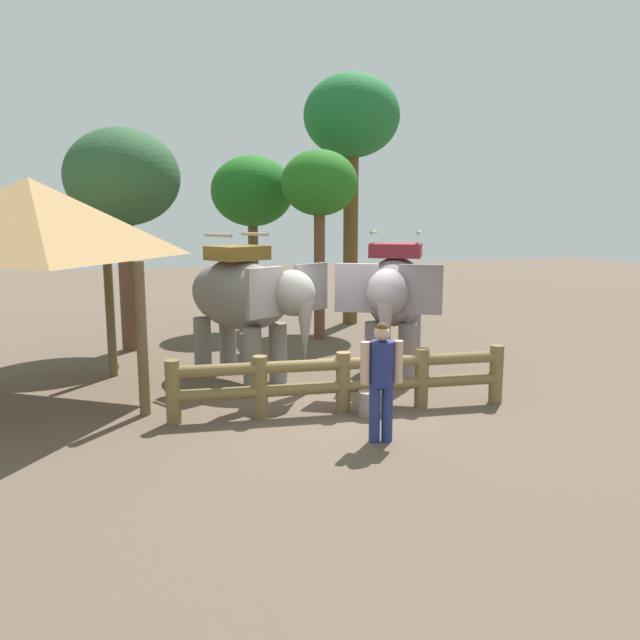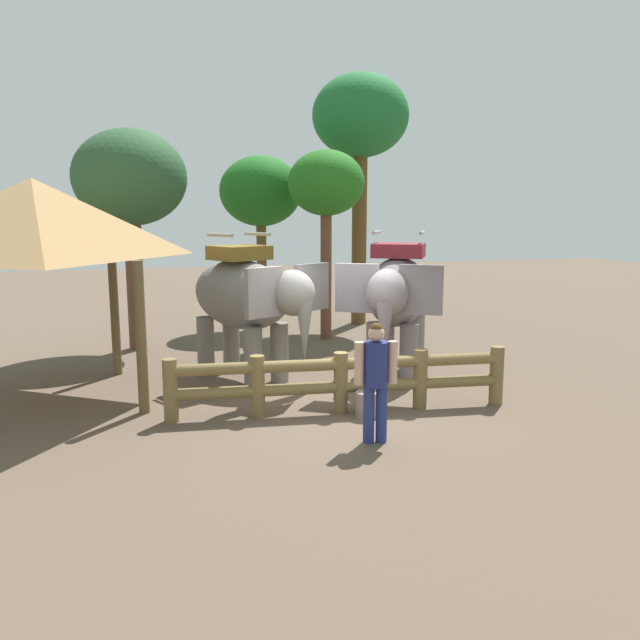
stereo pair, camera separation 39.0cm
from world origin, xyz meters
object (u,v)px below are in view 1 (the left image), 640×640
tree_far_left (319,187)px  tree_far_right (352,122)px  log_fence (343,378)px  feed_bucket (370,404)px  tree_deep_back (252,193)px  thatched_shelter (31,220)px  elephant_near_left (245,299)px  elephant_center (394,295)px  tree_back_center (123,181)px  tourist_woman_in_black (382,373)px

tree_far_left → tree_far_right: size_ratio=0.68×
log_fence → feed_bucket: log_fence is taller
tree_far_right → tree_deep_back: (-2.96, 0.25, -2.07)m
tree_far_right → tree_deep_back: size_ratio=1.48×
log_fence → tree_deep_back: bearing=87.9°
log_fence → thatched_shelter: (-4.91, 2.11, 2.65)m
elephant_near_left → tree_deep_back: size_ratio=0.70×
thatched_shelter → tree_deep_back: (5.22, 6.39, 0.68)m
log_fence → tree_far_right: tree_far_right is taller
thatched_shelter → elephant_center: bearing=-0.7°
elephant_near_left → tree_back_center: size_ratio=0.65×
tree_back_center → tree_deep_back: size_ratio=1.07×
elephant_center → feed_bucket: size_ratio=8.28×
elephant_center → feed_bucket: 3.15m
tourist_woman_in_black → elephant_center: bearing=62.7°
elephant_center → tree_far_right: bearing=77.2°
elephant_center → tree_deep_back: tree_deep_back is taller
elephant_center → thatched_shelter: size_ratio=0.77×
tourist_woman_in_black → tree_back_center: (-3.34, 7.83, 3.08)m
tree_deep_back → feed_bucket: (0.04, -8.82, -3.72)m
log_fence → tree_deep_back: tree_deep_back is taller
tourist_woman_in_black → tree_far_left: size_ratio=0.36×
thatched_shelter → feed_bucket: thatched_shelter is taller
elephant_near_left → feed_bucket: (1.49, -2.93, -1.46)m
elephant_center → tree_far_left: tree_far_left is taller
elephant_near_left → tree_back_center: bearing=120.1°
log_fence → feed_bucket: 0.62m
elephant_center → tree_far_right: 7.71m
log_fence → feed_bucket: size_ratio=13.85×
tree_back_center → feed_bucket: 8.55m
log_fence → thatched_shelter: size_ratio=1.29×
elephant_near_left → feed_bucket: size_ratio=8.26×
tourist_woman_in_black → thatched_shelter: thatched_shelter is taller
elephant_center → thatched_shelter: thatched_shelter is taller
elephant_center → tree_deep_back: bearing=103.4°
tree_back_center → feed_bucket: bearing=-61.3°
log_fence → elephant_near_left: bearing=113.4°
elephant_center → log_fence: bearing=-132.6°
tree_back_center → tourist_woman_in_black: bearing=-66.9°
tree_back_center → tree_deep_back: 4.21m
log_fence → tree_back_center: (-3.29, 6.34, 3.53)m
tree_far_left → tree_deep_back: size_ratio=1.00×
feed_bucket → tree_back_center: bearing=118.7°
log_fence → tree_back_center: size_ratio=1.09×
tourist_woman_in_black → tree_deep_back: tree_deep_back is taller
thatched_shelter → tree_deep_back: 8.28m
elephant_center → tourist_woman_in_black: bearing=-117.3°
log_fence → thatched_shelter: bearing=156.7°
tree_far_right → tree_deep_back: bearing=175.1°
tourist_woman_in_black → tree_far_right: bearing=71.7°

